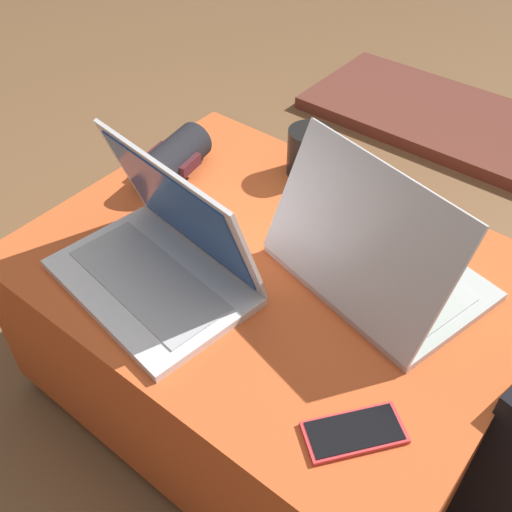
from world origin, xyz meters
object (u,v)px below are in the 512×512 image
object	(u,v)px
wrist_brace	(173,159)
coffee_mug	(310,153)
cell_phone	(354,432)
laptop_far	(373,260)
laptop_near	(161,257)

from	to	relation	value
wrist_brace	coffee_mug	xyz separation A→B (m)	(0.22, 0.19, 0.01)
cell_phone	coffee_mug	bearing A→B (deg)	-11.83
laptop_far	wrist_brace	distance (m)	0.49
laptop_near	wrist_brace	bearing A→B (deg)	138.90
cell_phone	laptop_near	bearing A→B (deg)	30.41
laptop_near	coffee_mug	size ratio (longest dim) A/B	2.84
laptop_near	laptop_far	size ratio (longest dim) A/B	0.94
laptop_near	cell_phone	world-z (taller)	laptop_near
laptop_far	cell_phone	distance (m)	0.31
coffee_mug	laptop_far	bearing A→B (deg)	-36.50
laptop_near	coffee_mug	bearing A→B (deg)	95.39
laptop_far	wrist_brace	world-z (taller)	laptop_far
wrist_brace	laptop_near	bearing A→B (deg)	-49.08
cell_phone	wrist_brace	bearing A→B (deg)	12.99
laptop_far	coffee_mug	distance (m)	0.34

